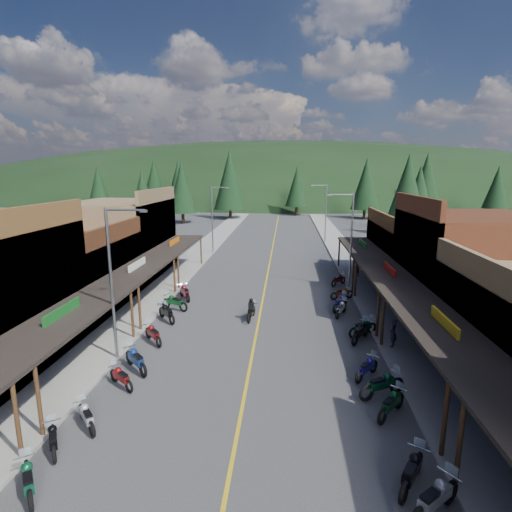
% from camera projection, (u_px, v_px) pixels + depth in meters
% --- Properties ---
extents(ground, '(220.00, 220.00, 0.00)m').
position_uv_depth(ground, '(259.00, 321.00, 26.45)').
color(ground, '#38383A').
rests_on(ground, ground).
extents(centerline, '(0.15, 90.00, 0.01)m').
position_uv_depth(centerline, '(271.00, 258.00, 45.96)').
color(centerline, gold).
rests_on(centerline, ground).
extents(sidewalk_west, '(3.40, 94.00, 0.15)m').
position_uv_depth(sidewalk_west, '(196.00, 256.00, 46.59)').
color(sidewalk_west, gray).
rests_on(sidewalk_west, ground).
extents(sidewalk_east, '(3.40, 94.00, 0.15)m').
position_uv_depth(sidewalk_east, '(347.00, 258.00, 45.30)').
color(sidewalk_east, gray).
rests_on(sidewalk_east, ground).
extents(shop_west_2, '(10.90, 9.00, 6.20)m').
position_uv_depth(shop_west_2, '(69.00, 274.00, 28.60)').
color(shop_west_2, '#3F2111').
rests_on(shop_west_2, ground).
extents(shop_west_3, '(10.90, 10.20, 8.20)m').
position_uv_depth(shop_west_3, '(122.00, 238.00, 37.76)').
color(shop_west_3, brown).
rests_on(shop_west_3, ground).
extents(shop_east_2, '(10.90, 9.00, 8.20)m').
position_uv_depth(shop_east_2, '(468.00, 267.00, 26.35)').
color(shop_east_2, '#562B19').
rests_on(shop_east_2, ground).
extents(shop_east_3, '(10.90, 10.20, 6.20)m').
position_uv_depth(shop_east_3, '(419.00, 253.00, 35.92)').
color(shop_east_3, '#4C2D16').
rests_on(shop_east_3, ground).
extents(streetlight_0, '(2.16, 0.18, 8.00)m').
position_uv_depth(streetlight_0, '(114.00, 278.00, 20.19)').
color(streetlight_0, gray).
rests_on(streetlight_0, ground).
extents(streetlight_1, '(2.16, 0.18, 8.00)m').
position_uv_depth(streetlight_1, '(213.00, 217.00, 47.49)').
color(streetlight_1, gray).
rests_on(streetlight_1, ground).
extents(streetlight_2, '(2.16, 0.18, 8.00)m').
position_uv_depth(streetlight_2, '(350.00, 237.00, 32.81)').
color(streetlight_2, gray).
rests_on(streetlight_2, ground).
extents(streetlight_3, '(2.16, 0.18, 8.00)m').
position_uv_depth(streetlight_3, '(325.00, 211.00, 54.27)').
color(streetlight_3, gray).
rests_on(streetlight_3, ground).
extents(ridge_hill, '(310.00, 140.00, 60.00)m').
position_uv_depth(ridge_hill, '(282.00, 196.00, 158.11)').
color(ridge_hill, black).
rests_on(ridge_hill, ground).
extents(pine_0, '(5.04, 5.04, 11.00)m').
position_uv_depth(pine_0, '(99.00, 186.00, 88.54)').
color(pine_0, black).
rests_on(pine_0, ground).
extents(pine_1, '(5.88, 5.88, 12.50)m').
position_uv_depth(pine_1, '(179.00, 182.00, 95.00)').
color(pine_1, black).
rests_on(pine_1, ground).
extents(pine_2, '(6.72, 6.72, 14.00)m').
position_uv_depth(pine_2, '(230.00, 180.00, 82.10)').
color(pine_2, black).
rests_on(pine_2, ground).
extents(pine_3, '(5.04, 5.04, 11.00)m').
position_uv_depth(pine_3, '(297.00, 186.00, 89.17)').
color(pine_3, black).
rests_on(pine_3, ground).
extents(pine_4, '(5.88, 5.88, 12.50)m').
position_uv_depth(pine_4, '(366.00, 184.00, 82.13)').
color(pine_4, black).
rests_on(pine_4, ground).
extents(pine_5, '(6.72, 6.72, 14.00)m').
position_uv_depth(pine_5, '(426.00, 179.00, 92.48)').
color(pine_5, black).
rests_on(pine_5, ground).
extents(pine_6, '(5.04, 5.04, 11.00)m').
position_uv_depth(pine_6, '(497.00, 187.00, 84.11)').
color(pine_6, black).
rests_on(pine_6, ground).
extents(pine_7, '(5.88, 5.88, 12.50)m').
position_uv_depth(pine_7, '(154.00, 181.00, 101.44)').
color(pine_7, black).
rests_on(pine_7, ground).
extents(pine_8, '(4.48, 4.48, 10.00)m').
position_uv_depth(pine_8, '(143.00, 195.00, 65.85)').
color(pine_8, black).
rests_on(pine_8, ground).
extents(pine_9, '(4.93, 4.93, 10.80)m').
position_uv_depth(pine_9, '(419.00, 192.00, 67.23)').
color(pine_9, black).
rests_on(pine_9, ground).
extents(pine_10, '(5.38, 5.38, 11.60)m').
position_uv_depth(pine_10, '(182.00, 187.00, 75.14)').
color(pine_10, black).
rests_on(pine_10, ground).
extents(pine_11, '(5.82, 5.82, 12.40)m').
position_uv_depth(pine_11, '(407.00, 188.00, 60.53)').
color(pine_11, black).
rests_on(pine_11, ground).
extents(bike_west_1, '(1.76, 2.02, 1.16)m').
position_uv_depth(bike_west_1, '(28.00, 478.00, 12.16)').
color(bike_west_1, '#0E482D').
rests_on(bike_west_1, ground).
extents(bike_west_2, '(1.52, 1.90, 1.06)m').
position_uv_depth(bike_west_2, '(53.00, 438.00, 14.08)').
color(bike_west_2, black).
rests_on(bike_west_2, ground).
extents(bike_west_3, '(1.77, 1.87, 1.10)m').
position_uv_depth(bike_west_3, '(86.00, 415.00, 15.35)').
color(bike_west_3, '#AFB0B5').
rests_on(bike_west_3, ground).
extents(bike_west_4, '(1.91, 1.72, 1.11)m').
position_uv_depth(bike_west_4, '(121.00, 376.00, 18.25)').
color(bike_west_4, maroon).
rests_on(bike_west_4, ground).
extents(bike_west_5, '(2.16, 2.21, 1.33)m').
position_uv_depth(bike_west_5, '(136.00, 359.00, 19.74)').
color(bike_west_5, navy).
rests_on(bike_west_5, ground).
extents(bike_west_6, '(1.94, 2.10, 1.23)m').
position_uv_depth(bike_west_6, '(153.00, 333.00, 22.96)').
color(bike_west_6, maroon).
rests_on(bike_west_6, ground).
extents(bike_west_7, '(2.05, 2.23, 1.30)m').
position_uv_depth(bike_west_7, '(167.00, 312.00, 26.33)').
color(bike_west_7, black).
rests_on(bike_west_7, ground).
extents(bike_west_8, '(2.38, 1.68, 1.30)m').
position_uv_depth(bike_west_8, '(174.00, 301.00, 28.46)').
color(bike_west_8, '#0D431C').
rests_on(bike_west_8, ground).
extents(bike_west_9, '(1.83, 2.37, 1.32)m').
position_uv_depth(bike_west_9, '(185.00, 291.00, 30.79)').
color(bike_west_9, maroon).
rests_on(bike_west_9, ground).
extents(bike_west_10, '(1.43, 1.97, 1.08)m').
position_uv_depth(bike_west_10, '(184.00, 290.00, 31.60)').
color(bike_west_10, '#C96B0E').
rests_on(bike_west_10, ground).
extents(bike_east_1, '(2.28, 2.07, 1.32)m').
position_uv_depth(bike_east_1, '(435.00, 497.00, 11.34)').
color(bike_east_1, gray).
rests_on(bike_east_1, ground).
extents(bike_east_2, '(1.79, 2.24, 1.25)m').
position_uv_depth(bike_east_2, '(412.00, 470.00, 12.44)').
color(bike_east_2, black).
rests_on(bike_east_2, ground).
extents(bike_east_3, '(1.88, 2.07, 1.20)m').
position_uv_depth(bike_east_3, '(391.00, 403.00, 16.09)').
color(bike_east_3, '#0E461C').
rests_on(bike_east_3, ground).
extents(bike_east_4, '(2.41, 1.74, 1.32)m').
position_uv_depth(bike_east_4, '(382.00, 383.00, 17.43)').
color(bike_east_4, '#0B3A24').
rests_on(bike_east_4, ground).
extents(bike_east_5, '(1.77, 1.97, 1.14)m').
position_uv_depth(bike_east_5, '(367.00, 367.00, 19.10)').
color(bike_east_5, navy).
rests_on(bike_east_5, ground).
extents(bike_east_6, '(1.84, 2.31, 1.29)m').
position_uv_depth(bike_east_6, '(361.00, 331.00, 23.23)').
color(bike_east_6, black).
rests_on(bike_east_6, ground).
extents(bike_east_7, '(2.13, 1.74, 1.20)m').
position_uv_depth(bike_east_7, '(363.00, 326.00, 24.00)').
color(bike_east_7, '#0C3C28').
rests_on(bike_east_7, ground).
extents(bike_east_8, '(1.47, 2.11, 1.15)m').
position_uv_depth(bike_east_8, '(341.00, 308.00, 27.34)').
color(bike_east_8, '#9D9CA1').
rests_on(bike_east_8, ground).
extents(bike_east_9, '(1.77, 2.26, 1.26)m').
position_uv_depth(bike_east_9, '(340.00, 302.00, 28.39)').
color(bike_east_9, navy).
rests_on(bike_east_9, ground).
extents(bike_east_10, '(2.04, 1.42, 1.12)m').
position_uv_depth(bike_east_10, '(342.00, 292.00, 30.93)').
color(bike_east_10, maroon).
rests_on(bike_east_10, ground).
extents(bike_east_11, '(1.83, 2.00, 1.16)m').
position_uv_depth(bike_east_11, '(339.00, 279.00, 34.62)').
color(bike_east_11, '#620D0E').
rests_on(bike_east_11, ground).
extents(rider_on_bike, '(0.93, 2.12, 1.56)m').
position_uv_depth(rider_on_bike, '(251.00, 311.00, 26.62)').
color(rider_on_bike, black).
rests_on(rider_on_bike, ground).
extents(pedestrian_east_a, '(0.59, 0.69, 1.60)m').
position_uv_depth(pedestrian_east_a, '(393.00, 333.00, 22.12)').
color(pedestrian_east_a, '#261F2F').
rests_on(pedestrian_east_a, sidewalk_east).
extents(pedestrian_east_b, '(0.95, 0.91, 1.72)m').
position_uv_depth(pedestrian_east_b, '(356.00, 268.00, 36.94)').
color(pedestrian_east_b, brown).
rests_on(pedestrian_east_b, sidewalk_east).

